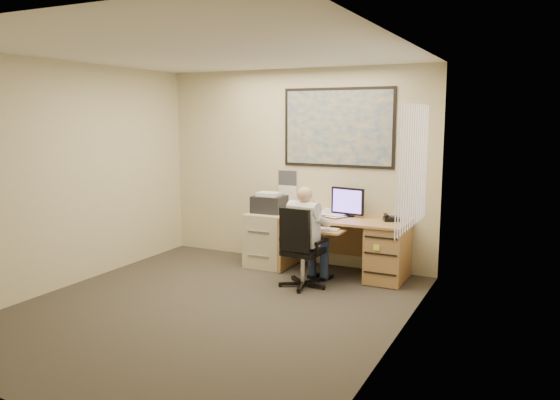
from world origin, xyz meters
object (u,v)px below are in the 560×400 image
at_px(person, 304,237).
at_px(desk, 369,244).
at_px(office_chair, 302,264).
at_px(filing_cabinet, 269,234).

bearing_deg(person, desk, 57.72).
bearing_deg(desk, office_chair, -128.37).
xyz_separation_m(desk, person, (-0.61, -0.69, 0.17)).
distance_m(desk, filing_cabinet, 1.43).
xyz_separation_m(filing_cabinet, person, (0.82, -0.67, 0.17)).
height_order(desk, person, person).
xyz_separation_m(office_chair, person, (-0.00, 0.08, 0.32)).
height_order(filing_cabinet, person, person).
relative_size(desk, office_chair, 1.61).
relative_size(office_chair, person, 0.81).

